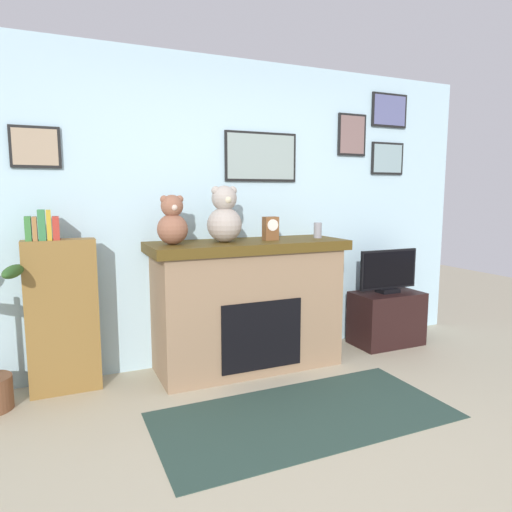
{
  "coord_description": "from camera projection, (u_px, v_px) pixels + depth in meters",
  "views": [
    {
      "loc": [
        -1.32,
        -1.82,
        1.47
      ],
      "look_at": [
        0.23,
        1.65,
        0.95
      ],
      "focal_mm": 32.21,
      "sensor_mm": 36.0,
      "label": 1
    }
  ],
  "objects": [
    {
      "name": "television",
      "position": [
        388.0,
        272.0,
        4.42
      ],
      "size": [
        0.64,
        0.14,
        0.42
      ],
      "color": "black",
      "rests_on": "tv_stand"
    },
    {
      "name": "area_rug",
      "position": [
        305.0,
        415.0,
        3.05
      ],
      "size": [
        1.98,
        0.94,
        0.01
      ],
      "primitive_type": "cube",
      "color": "#2B433B",
      "rests_on": "ground_plane"
    },
    {
      "name": "candle_jar",
      "position": [
        318.0,
        230.0,
        4.02
      ],
      "size": [
        0.07,
        0.07,
        0.14
      ],
      "primitive_type": "cylinder",
      "color": "gray",
      "rests_on": "fireplace"
    },
    {
      "name": "ground_plane",
      "position": [
        345.0,
        479.0,
        2.38
      ],
      "size": [
        12.0,
        12.0,
        0.0
      ],
      "primitive_type": "plane",
      "color": "#B8AE90"
    },
    {
      "name": "teddy_bear_brown",
      "position": [
        224.0,
        217.0,
        3.66
      ],
      "size": [
        0.28,
        0.28,
        0.45
      ],
      "color": "#A89D91",
      "rests_on": "fireplace"
    },
    {
      "name": "tv_stand",
      "position": [
        386.0,
        318.0,
        4.48
      ],
      "size": [
        0.66,
        0.4,
        0.51
      ],
      "primitive_type": "cube",
      "color": "black",
      "rests_on": "ground_plane"
    },
    {
      "name": "bookshelf",
      "position": [
        62.0,
        312.0,
        3.35
      ],
      "size": [
        0.5,
        0.16,
        1.35
      ],
      "color": "olive",
      "rests_on": "ground_plane"
    },
    {
      "name": "teddy_bear_cream",
      "position": [
        172.0,
        222.0,
        3.49
      ],
      "size": [
        0.24,
        0.24,
        0.38
      ],
      "color": "#8D5942",
      "rests_on": "fireplace"
    },
    {
      "name": "back_wall",
      "position": [
        217.0,
        212.0,
        4.01
      ],
      "size": [
        5.2,
        0.15,
        2.6
      ],
      "color": "silver",
      "rests_on": "ground_plane"
    },
    {
      "name": "mantel_clock",
      "position": [
        271.0,
        228.0,
        3.83
      ],
      "size": [
        0.12,
        0.09,
        0.2
      ],
      "color": "brown",
      "rests_on": "fireplace"
    },
    {
      "name": "fireplace",
      "position": [
        248.0,
        304.0,
        3.86
      ],
      "size": [
        1.64,
        0.64,
        1.08
      ],
      "color": "#8F7254",
      "rests_on": "ground_plane"
    }
  ]
}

